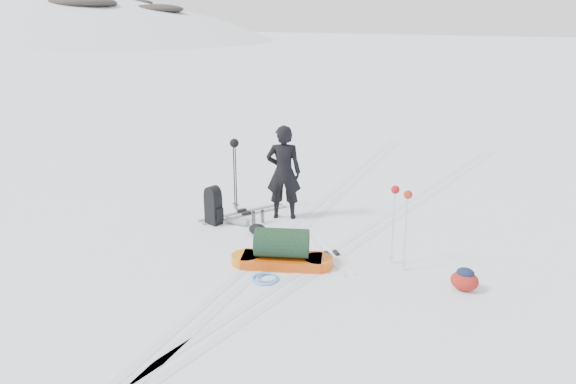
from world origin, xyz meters
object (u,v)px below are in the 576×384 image
object	(u,v)px
expedition_rucksack	(216,207)
ski_poles_black	(234,152)
skier	(284,172)
pulk_sled	(282,252)

from	to	relation	value
expedition_rucksack	ski_poles_black	world-z (taller)	ski_poles_black
ski_poles_black	skier	bearing A→B (deg)	-19.42
pulk_sled	ski_poles_black	xyz separation A→B (m)	(-2.19, 2.05, 1.02)
pulk_sled	skier	bearing A→B (deg)	95.95
skier	ski_poles_black	xyz separation A→B (m)	(-1.15, -0.02, 0.30)
pulk_sled	ski_poles_black	size ratio (longest dim) A/B	1.14
ski_poles_black	expedition_rucksack	bearing A→B (deg)	-103.25
pulk_sled	ski_poles_black	distance (m)	3.17
expedition_rucksack	pulk_sled	bearing A→B (deg)	-14.33
skier	expedition_rucksack	bearing A→B (deg)	19.36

